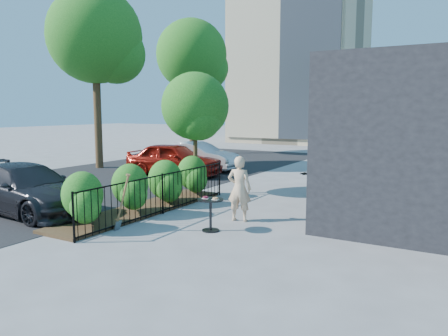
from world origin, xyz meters
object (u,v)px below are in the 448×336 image
Objects in this scene: woman at (239,189)px; car_darkgrey at (26,189)px; street_tree_far at (192,59)px; patio_tree at (196,110)px; car_silver at (198,156)px; shovel at (122,205)px; car_red at (174,159)px; street_tree_near at (95,42)px; cafe_table at (211,209)px.

woman is 5.82m from car_darkgrey.
street_tree_far reaches higher than woman.
patio_tree is 6.22m from car_silver.
shovel is at bearing -157.19° from car_silver.
car_red is (-4.08, 7.55, 0.10)m from shovel.
street_tree_near is at bearing 109.79° from car_silver.
cafe_table is at bearing -145.90° from car_silver.
car_darkgrey reaches higher than cafe_table.
street_tree_far is (-7.70, 11.20, 3.15)m from patio_tree.
car_silver is (-5.92, 8.45, 0.13)m from cafe_table.
street_tree_near is 12.81m from shovel.
patio_tree is 13.95m from street_tree_far.
car_red reaches higher than cafe_table.
car_silver is at bearing 125.02° from cafe_table.
woman is at bearing -141.22° from car_silver.
street_tree_far is at bearing 22.31° from car_red.
patio_tree reaches higher than shovel.
street_tree_near reaches higher than cafe_table.
car_red is (4.60, -0.24, -5.21)m from street_tree_near.
street_tree_far is 1.81× the size of car_darkgrey.
street_tree_near reaches higher than patio_tree.
street_tree_far reaches higher than car_red.
car_red is 0.91× the size of car_darkgrey.
street_tree_far is 10.31× the size of cafe_table.
shovel is at bearing 36.93° from woman.
shovel is 0.35× the size of car_silver.
woman reaches higher than shovel.
shovel is (0.98, -4.58, -2.16)m from patio_tree.
street_tree_near is 5.03× the size of woman.
cafe_table is (10.43, -14.75, -5.40)m from street_tree_far.
car_red reaches higher than car_darkgrey.
car_silver is at bearing 20.70° from street_tree_near.
car_darkgrey is (-3.53, 0.08, 0.05)m from shovel.
street_tree_near is at bearing 147.11° from cafe_table.
car_darkgrey is (0.64, -9.41, 0.01)m from car_silver.
woman is (0.14, 1.15, 0.30)m from cafe_table.
street_tree_far is 18.78m from shovel.
car_silver is at bearing -54.38° from street_tree_far.
street_tree_far reaches higher than shovel.
street_tree_near reaches higher than woman.
patio_tree is 0.48× the size of street_tree_near.
patio_tree is at bearing 102.07° from shovel.
shovel reaches higher than cafe_table.
car_red is 1.94m from car_silver.
car_red is at bearing 131.86° from cafe_table.
street_tree_near is 10.65m from car_darkgrey.
patio_tree is at bearing 127.60° from cafe_table.
woman is at bearing -65.51° from car_darkgrey.
car_silver is (4.51, -6.30, -5.26)m from street_tree_far.
woman is 1.19× the size of shovel.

